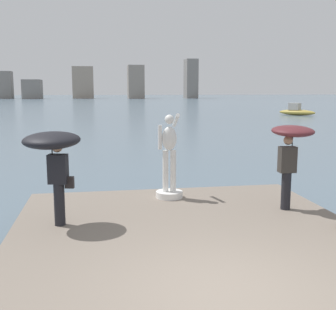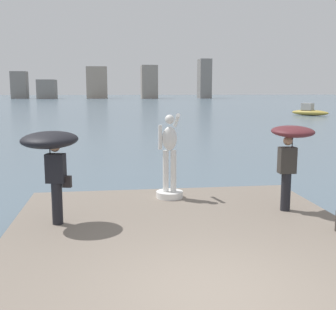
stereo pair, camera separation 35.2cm
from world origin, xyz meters
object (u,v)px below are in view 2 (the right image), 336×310
at_px(onlooker_right, 291,144).
at_px(boat_mid, 309,111).
at_px(statue_white_figure, 170,165).
at_px(onlooker_left, 51,148).

bearing_deg(onlooker_right, boat_mid, 63.27).
distance_m(statue_white_figure, onlooker_right, 3.06).
distance_m(onlooker_left, boat_mid, 47.42).
height_order(statue_white_figure, boat_mid, statue_white_figure).
height_order(onlooker_left, onlooker_right, onlooker_right).
bearing_deg(onlooker_left, boat_mid, 57.72).
bearing_deg(boat_mid, statue_white_figure, -120.57).
bearing_deg(statue_white_figure, boat_mid, 59.43).
distance_m(statue_white_figure, onlooker_left, 3.30).
bearing_deg(statue_white_figure, onlooker_right, -29.99).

